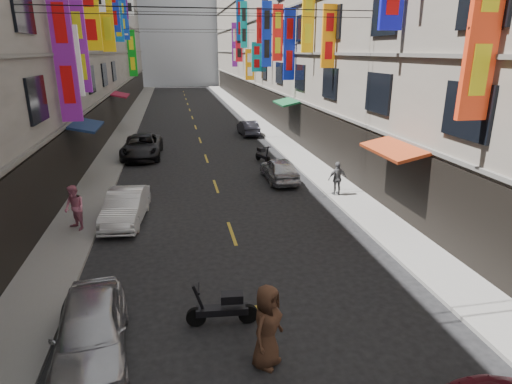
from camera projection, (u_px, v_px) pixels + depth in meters
name	position (u px, v px, depth m)	size (l,w,h in m)	color
sidewalk_left	(127.00, 129.00, 37.41)	(2.00, 90.00, 0.12)	slate
sidewalk_right	(261.00, 124.00, 39.57)	(2.00, 90.00, 0.12)	slate
building_row_left	(36.00, 11.00, 33.37)	(10.14, 90.00, 19.00)	gray
building_row_right	(328.00, 16.00, 37.68)	(10.14, 90.00, 19.00)	gray
haze_block	(178.00, 26.00, 81.65)	(18.00, 8.00, 22.00)	#B2BAC7
shop_signage	(193.00, 10.00, 28.76)	(14.00, 55.00, 12.13)	#0E13A7
street_awnings	(186.00, 122.00, 22.42)	(13.99, 35.20, 0.41)	#144512
overhead_cables	(201.00, 10.00, 24.55)	(14.00, 38.04, 1.24)	black
lane_markings	(198.00, 133.00, 35.71)	(0.12, 80.20, 0.01)	gold
scooter_crossing	(223.00, 309.00, 10.66)	(1.80, 0.51, 1.14)	black
scooter_far_right	(263.00, 155.00, 26.27)	(0.72, 1.77, 1.14)	black
car_left_near	(91.00, 330.00, 9.49)	(1.55, 3.84, 1.31)	silver
car_left_mid	(126.00, 207.00, 17.02)	(1.37, 3.92, 1.29)	silver
car_left_far	(142.00, 146.00, 27.45)	(2.37, 5.13, 1.43)	black
car_right_mid	(279.00, 169.00, 22.44)	(1.50, 3.73, 1.27)	#BBBBC0
car_right_far	(248.00, 128.00, 34.72)	(1.26, 3.61, 1.19)	#292830
pedestrian_lfar	(75.00, 208.00, 15.95)	(0.83, 0.57, 1.72)	#CB6B86
pedestrian_rfar	(337.00, 178.00, 19.88)	(0.92, 0.52, 1.57)	#5E5E60
pedestrian_crossing	(267.00, 326.00, 9.13)	(0.94, 0.64, 1.92)	#452A1B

